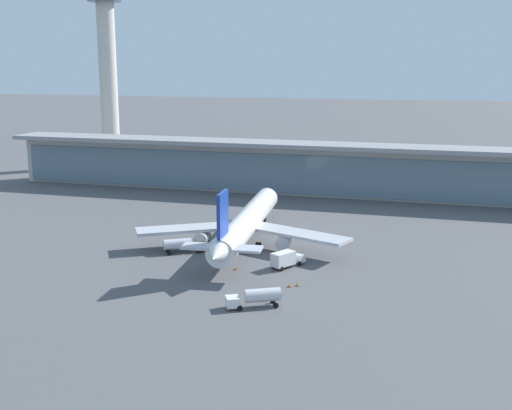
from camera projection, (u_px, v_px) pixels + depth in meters
The scene contains 10 objects.
ground_plane at pixel (230, 260), 124.23m from camera, with size 1200.00×1200.00×0.00m, color #515154.
airliner_on_stand at pixel (246, 223), 133.32m from camera, with size 44.53×58.15×15.48m.
service_truck_near_nose_white at pixel (256, 297), 99.85m from camera, with size 8.66×5.99×2.95m.
service_truck_under_wing_olive at pixel (183, 244), 128.83m from camera, with size 8.49×6.47×2.95m.
service_truck_mid_apron_white at pixel (286, 259), 119.47m from camera, with size 5.74×7.44×3.10m.
terminal_building at pixel (303, 167), 186.30m from camera, with size 183.60×12.80×15.20m.
control_tower at pixel (107, 59), 231.78m from camera, with size 12.00×12.00×71.35m.
safety_cone_alpha at pixel (297, 284), 109.63m from camera, with size 0.62×0.62×0.70m.
safety_cone_bravo at pixel (289, 285), 109.14m from camera, with size 0.62×0.62×0.70m.
safety_cone_charlie at pixel (235, 268), 118.28m from camera, with size 0.62×0.62×0.70m.
Camera 1 is at (37.39, -113.12, 37.12)m, focal length 44.96 mm.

